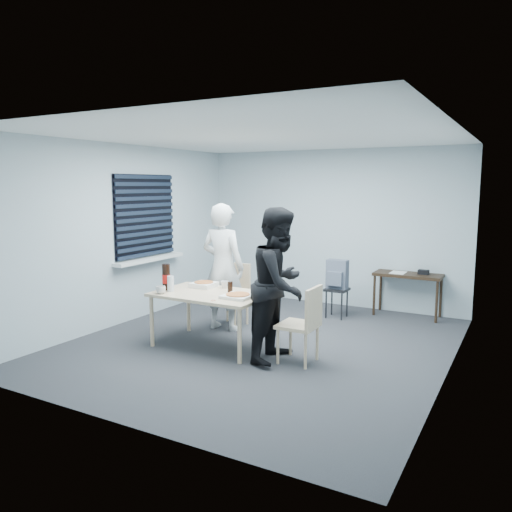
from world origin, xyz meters
The scene contains 19 objects.
room centered at (-2.20, 0.40, 1.44)m, with size 5.00×5.00×5.00m.
dining_table centered at (-0.51, -0.37, 0.62)m, with size 1.40×0.89×0.68m.
chair_far centered at (-0.77, 0.60, 0.51)m, with size 0.42×0.42×0.89m.
chair_right centered at (0.77, -0.39, 0.51)m, with size 0.42×0.42×0.89m.
person_white centered at (-0.78, 0.32, 0.89)m, with size 0.65×0.42×1.77m, color silver.
person_black centered at (0.45, -0.39, 0.89)m, with size 0.86×0.47×1.77m, color black.
side_table centered at (1.33, 2.28, 0.59)m, with size 1.01×0.45×0.67m.
stool centered at (0.41, 1.68, 0.34)m, with size 0.33×0.33×0.46m.
backpack centered at (0.41, 1.67, 0.67)m, with size 0.31×0.23×0.44m.
pizza_box_a centered at (-0.79, -0.13, 0.72)m, with size 0.29×0.29×0.07m.
pizza_box_b centered at (-0.07, -0.45, 0.70)m, with size 0.34×0.34×0.05m.
mug_a centered at (-1.03, -0.72, 0.73)m, with size 0.12×0.12×0.10m, color silver.
mug_b centered at (-0.52, -0.05, 0.73)m, with size 0.10×0.10×0.09m, color silver.
cola_glass centered at (-0.30, -0.26, 0.75)m, with size 0.06×0.06×0.14m, color black.
soda_bottle centered at (-1.11, -0.50, 0.84)m, with size 0.11×0.11×0.33m.
plastic_cups centered at (-1.01, -0.55, 0.78)m, with size 0.08×0.08×0.20m, color silver.
rubber_band centered at (-0.25, -0.71, 0.68)m, with size 0.05×0.05×0.00m, color red.
papers centered at (1.18, 2.27, 0.67)m, with size 0.22×0.30×0.00m, color white.
black_box centered at (1.55, 2.31, 0.71)m, with size 0.16×0.11×0.07m, color black.
Camera 1 is at (2.93, -5.44, 2.02)m, focal length 35.00 mm.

